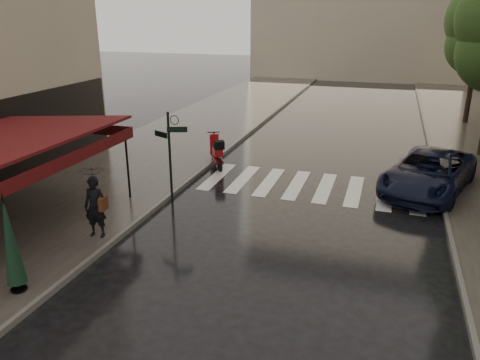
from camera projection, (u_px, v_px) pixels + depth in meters
The scene contains 10 objects.
ground at pixel (165, 248), 12.72m from camera, with size 120.00×120.00×0.00m, color black.
sidewalk_near at pixel (189, 133), 24.75m from camera, with size 6.00×60.00×0.12m, color #38332D.
curb_near at pixel (244, 137), 23.87m from camera, with size 0.12×60.00×0.16m, color #595651.
curb_far at pixel (431, 152), 21.31m from camera, with size 0.12×60.00×0.16m, color #595651.
crosswalk at pixel (311, 186), 17.24m from camera, with size 7.85×3.20×0.01m.
signpost at pixel (170, 150), 15.13m from camera, with size 1.17×0.29×3.10m.
pedestrian_with_umbrella at pixel (92, 180), 12.60m from camera, with size 1.13×1.15×2.50m.
scooter at pixel (217, 152), 19.29m from camera, with size 1.17×1.77×1.30m.
parked_car at pixel (429, 172), 16.50m from camera, with size 2.41×5.22×1.45m, color black.
parasol_back at pixel (10, 241), 10.15m from camera, with size 0.43×0.43×2.31m.
Camera 1 is at (5.42, -10.18, 6.02)m, focal length 35.00 mm.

